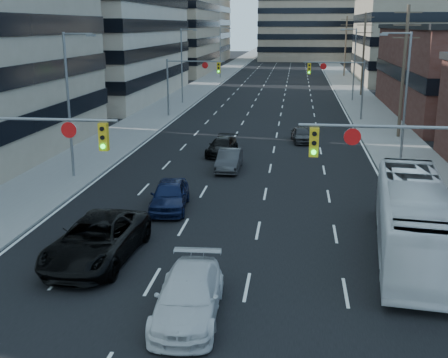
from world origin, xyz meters
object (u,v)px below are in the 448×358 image
white_van (189,296)px  sedan_blue (170,195)px  transit_bus (413,219)px  black_pickup (97,240)px

white_van → sedan_blue: bearing=103.1°
white_van → transit_bus: bearing=34.7°
transit_bus → sedan_blue: size_ratio=2.48×
black_pickup → transit_bus: size_ratio=0.56×
transit_bus → sedan_blue: (-11.45, 4.68, -0.80)m
transit_bus → black_pickup: bearing=-163.6°
black_pickup → white_van: (4.61, -4.10, -0.15)m
black_pickup → white_van: size_ratio=1.25×
transit_bus → sedan_blue: 12.40m
black_pickup → white_van: 6.17m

